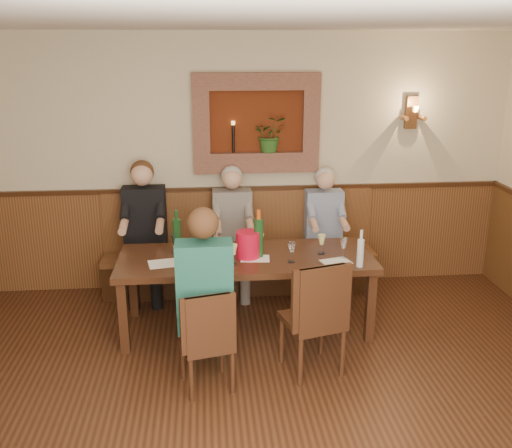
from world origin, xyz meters
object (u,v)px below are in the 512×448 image
(person_bench_right, at_px, (324,242))
(water_bottle, at_px, (360,252))
(person_bench_left, at_px, (145,243))
(person_chair_front, at_px, (205,306))
(chair_near_left, at_px, (207,359))
(chair_near_right, at_px, (313,339))
(bench, at_px, (240,262))
(wine_bottle_green_a, at_px, (259,237))
(person_bench_mid, at_px, (233,243))
(dining_table, at_px, (246,264))
(spittoon_bucket, at_px, (248,245))
(wine_bottle_green_b, at_px, (177,235))

(person_bench_right, height_order, water_bottle, person_bench_right)
(person_bench_left, xyz_separation_m, person_chair_front, (0.63, -1.61, -0.01))
(chair_near_left, xyz_separation_m, chair_near_right, (0.89, 0.17, 0.04))
(bench, bearing_deg, wine_bottle_green_a, -82.99)
(person_bench_mid, xyz_separation_m, person_bench_right, (1.01, 0.00, -0.02))
(chair_near_right, xyz_separation_m, person_bench_right, (0.43, 1.65, 0.28))
(dining_table, relative_size, wine_bottle_green_a, 5.24)
(spittoon_bucket, bearing_deg, dining_table, 117.30)
(person_bench_right, distance_m, wine_bottle_green_a, 1.24)
(dining_table, distance_m, wine_bottle_green_b, 0.71)
(bench, bearing_deg, water_bottle, -52.32)
(wine_bottle_green_a, relative_size, wine_bottle_green_b, 1.09)
(chair_near_right, relative_size, wine_bottle_green_a, 2.22)
(person_bench_right, height_order, wine_bottle_green_a, person_bench_right)
(dining_table, relative_size, chair_near_left, 2.74)
(water_bottle, bearing_deg, dining_table, 160.57)
(bench, distance_m, water_bottle, 1.73)
(bench, xyz_separation_m, person_bench_right, (0.93, -0.10, 0.25))
(dining_table, distance_m, person_bench_right, 1.26)
(spittoon_bucket, relative_size, water_bottle, 0.73)
(person_bench_right, height_order, wine_bottle_green_b, person_bench_right)
(bench, height_order, wine_bottle_green_b, wine_bottle_green_b)
(wine_bottle_green_b, bearing_deg, chair_near_right, -40.30)
(person_bench_mid, distance_m, wine_bottle_green_b, 0.94)
(spittoon_bucket, xyz_separation_m, water_bottle, (0.99, -0.32, 0.01))
(person_chair_front, relative_size, water_bottle, 4.32)
(person_bench_right, distance_m, person_chair_front, 2.09)
(person_chair_front, distance_m, wine_bottle_green_a, 0.97)
(dining_table, distance_m, person_bench_mid, 0.85)
(dining_table, relative_size, person_bench_mid, 1.68)
(chair_near_left, distance_m, wine_bottle_green_a, 1.29)
(person_bench_mid, xyz_separation_m, wine_bottle_green_b, (-0.57, -0.68, 0.34))
(chair_near_right, relative_size, wine_bottle_green_b, 2.41)
(person_bench_left, bearing_deg, chair_near_left, -70.66)
(dining_table, distance_m, spittoon_bucket, 0.20)
(chair_near_left, height_order, person_bench_left, person_bench_left)
(chair_near_left, bearing_deg, water_bottle, 11.27)
(person_bench_left, xyz_separation_m, person_bench_right, (1.96, 0.00, -0.05))
(person_bench_mid, distance_m, spittoon_bucket, 0.92)
(chair_near_left, bearing_deg, person_bench_mid, 67.30)
(person_bench_right, distance_m, water_bottle, 1.23)
(wine_bottle_green_b, bearing_deg, spittoon_bucket, -16.28)
(person_chair_front, height_order, wine_bottle_green_a, person_chair_front)
(dining_table, xyz_separation_m, wine_bottle_green_b, (-0.65, 0.16, 0.25))
(dining_table, relative_size, spittoon_bucket, 9.55)
(dining_table, xyz_separation_m, spittoon_bucket, (0.02, -0.03, 0.20))
(person_bench_mid, bearing_deg, bench, 52.90)
(bench, distance_m, chair_near_right, 1.83)
(water_bottle, bearing_deg, person_bench_right, 93.32)
(bench, relative_size, chair_near_right, 2.95)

